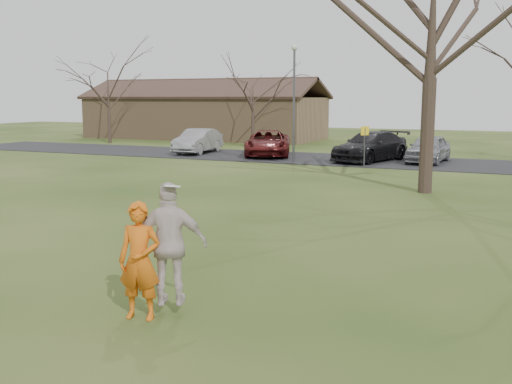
# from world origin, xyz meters

# --- Properties ---
(ground) EXTENTS (120.00, 120.00, 0.00)m
(ground) POSITION_xyz_m (0.00, 0.00, 0.00)
(ground) COLOR #1E380F
(ground) RESTS_ON ground
(parking_strip) EXTENTS (62.00, 6.50, 0.04)m
(parking_strip) POSITION_xyz_m (0.00, 25.00, 0.02)
(parking_strip) COLOR black
(parking_strip) RESTS_ON ground
(player_defender) EXTENTS (0.77, 0.60, 1.89)m
(player_defender) POSITION_xyz_m (-0.30, 0.13, 0.95)
(player_defender) COLOR #CE5C10
(player_defender) RESTS_ON ground
(car_1) EXTENTS (1.99, 4.71, 1.51)m
(car_1) POSITION_xyz_m (-13.39, 25.12, 0.80)
(car_1) COLOR gray
(car_1) RESTS_ON parking_strip
(car_2) EXTENTS (4.24, 6.02, 1.52)m
(car_2) POSITION_xyz_m (-8.64, 25.23, 0.80)
(car_2) COLOR #571414
(car_2) RESTS_ON parking_strip
(car_3) EXTENTS (3.85, 5.95, 1.60)m
(car_3) POSITION_xyz_m (-2.36, 24.87, 0.84)
(car_3) COLOR black
(car_3) RESTS_ON parking_strip
(car_4) EXTENTS (2.14, 4.52, 1.49)m
(car_4) POSITION_xyz_m (0.68, 25.41, 0.79)
(car_4) COLOR gray
(car_4) RESTS_ON parking_strip
(catching_play) EXTENTS (1.26, 0.92, 1.99)m
(catching_play) POSITION_xyz_m (0.09, 0.43, 1.19)
(catching_play) COLOR beige
(catching_play) RESTS_ON ground
(building) EXTENTS (20.60, 8.50, 5.14)m
(building) POSITION_xyz_m (-20.00, 38.00, 1.93)
(building) COLOR #8C6D4C
(building) RESTS_ON ground
(lamp_post) EXTENTS (0.34, 0.34, 6.27)m
(lamp_post) POSITION_xyz_m (-6.00, 22.50, 3.97)
(lamp_post) COLOR #47474C
(lamp_post) RESTS_ON ground
(sign_yellow) EXTENTS (0.35, 0.35, 2.08)m
(sign_yellow) POSITION_xyz_m (-2.00, 22.00, 1.45)
(sign_yellow) COLOR #47474C
(sign_yellow) RESTS_ON ground
(small_tree_row) EXTENTS (55.00, 5.90, 8.50)m
(small_tree_row) POSITION_xyz_m (4.38, 30.06, 3.89)
(small_tree_row) COLOR #352821
(small_tree_row) RESTS_ON ground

